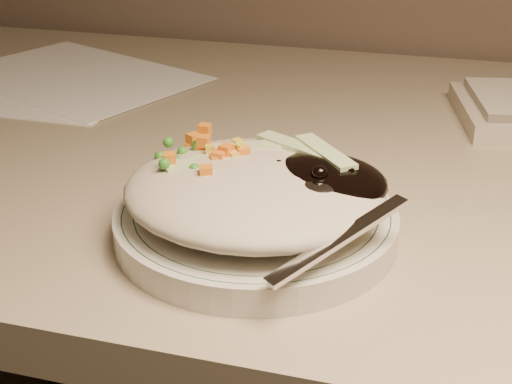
# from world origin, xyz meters

# --- Properties ---
(desk) EXTENTS (1.40, 0.70, 0.74)m
(desk) POSITION_xyz_m (0.00, 1.38, 0.54)
(desk) COLOR gray
(desk) RESTS_ON ground
(plate) EXTENTS (0.21, 0.21, 0.02)m
(plate) POSITION_xyz_m (-0.07, 1.18, 0.75)
(plate) COLOR silver
(plate) RESTS_ON desk
(plate_rim) EXTENTS (0.20, 0.20, 0.00)m
(plate_rim) POSITION_xyz_m (-0.07, 1.18, 0.76)
(plate_rim) COLOR #144723
(plate_rim) RESTS_ON plate
(meal) EXTENTS (0.21, 0.19, 0.05)m
(meal) POSITION_xyz_m (-0.06, 1.18, 0.78)
(meal) COLOR #B9AE96
(meal) RESTS_ON plate
(papers) EXTENTS (0.38, 0.31, 0.00)m
(papers) POSITION_xyz_m (-0.42, 1.48, 0.74)
(papers) COLOR white
(papers) RESTS_ON desk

